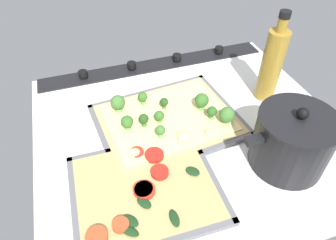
# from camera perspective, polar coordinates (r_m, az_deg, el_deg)

# --- Properties ---
(ground_plane) EXTENTS (0.75, 0.68, 0.03)m
(ground_plane) POSITION_cam_1_polar(r_m,az_deg,el_deg) (0.78, 4.10, -2.35)
(ground_plane) COLOR silver
(stove_control_panel) EXTENTS (0.72, 0.07, 0.03)m
(stove_control_panel) POSITION_cam_1_polar(r_m,az_deg,el_deg) (0.99, -2.49, 10.42)
(stove_control_panel) COLOR black
(stove_control_panel) RESTS_ON ground_plane
(baking_tray_front) EXTENTS (0.37, 0.31, 0.01)m
(baking_tray_front) POSITION_cam_1_polar(r_m,az_deg,el_deg) (0.78, -0.03, -0.31)
(baking_tray_front) COLOR slate
(baking_tray_front) RESTS_ON ground_plane
(broccoli_pizza) EXTENTS (0.35, 0.28, 0.06)m
(broccoli_pizza) POSITION_cam_1_polar(r_m,az_deg,el_deg) (0.77, 0.13, 0.45)
(broccoli_pizza) COLOR tan
(broccoli_pizza) RESTS_ON baking_tray_front
(baking_tray_back) EXTENTS (0.30, 0.26, 0.01)m
(baking_tray_back) POSITION_cam_1_polar(r_m,az_deg,el_deg) (0.64, -4.24, -12.90)
(baking_tray_back) COLOR slate
(baking_tray_back) RESTS_ON ground_plane
(veggie_pizza_back) EXTENTS (0.28, 0.24, 0.02)m
(veggie_pizza_back) POSITION_cam_1_polar(r_m,az_deg,el_deg) (0.64, -4.42, -12.68)
(veggie_pizza_back) COLOR tan
(veggie_pizza_back) RESTS_ON baking_tray_back
(cooking_pot) EXTENTS (0.23, 0.17, 0.16)m
(cooking_pot) POSITION_cam_1_polar(r_m,az_deg,el_deg) (0.70, 22.22, -3.62)
(cooking_pot) COLOR black
(cooking_pot) RESTS_ON ground_plane
(oil_bottle) EXTENTS (0.05, 0.05, 0.25)m
(oil_bottle) POSITION_cam_1_polar(r_m,az_deg,el_deg) (0.85, 18.89, 9.90)
(oil_bottle) COLOR olive
(oil_bottle) RESTS_ON ground_plane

